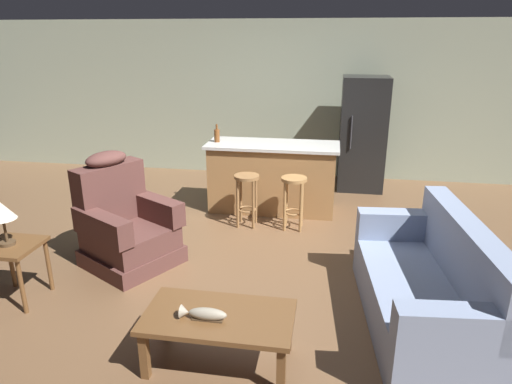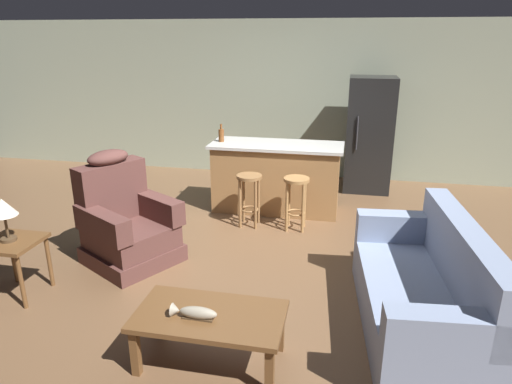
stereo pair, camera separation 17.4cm
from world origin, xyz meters
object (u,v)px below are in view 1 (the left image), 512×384
Objects in this scene: coffee_table at (219,321)px; bar_stool_left at (247,191)px; couch at (429,289)px; table_lamp at (2,213)px; refrigerator at (363,134)px; kitchen_island at (272,177)px; bottle_tall_green at (217,135)px; recliner_near_lamp at (125,226)px; end_table at (12,254)px; bar_stool_right at (294,193)px; fish_figurine at (203,314)px.

bar_stool_left reaches higher than coffee_table.
table_lamp is (-3.70, -0.21, 0.53)m from couch.
bar_stool_left is 2.41m from refrigerator.
kitchen_island is at bearing 90.55° from coffee_table.
couch is 3.53m from bottle_tall_green.
recliner_near_lamp is (-1.38, 1.43, 0.06)m from coffee_table.
end_table is 0.31× the size of kitchen_island.
table_lamp reaches higher than bar_stool_right.
end_table is at bearing 162.44° from fish_figurine.
table_lamp is at bearing 165.33° from coffee_table.
recliner_near_lamp is at bearing 134.02° from coffee_table.
table_lamp is at bearing -139.14° from bar_stool_right.
couch is 1.09× the size of kitchen_island.
couch is (1.71, 0.83, -0.12)m from fish_figurine.
table_lamp reaches higher than bar_stool_left.
bottle_tall_green is at bearing 64.93° from end_table.
couch is 3.52× the size of end_table.
bottle_tall_green is (0.57, 1.81, 0.62)m from recliner_near_lamp.
bottle_tall_green is at bearing 103.96° from coffee_table.
fish_figurine is at bearing -19.57° from recliner_near_lamp.
refrigerator reaches higher than recliner_near_lamp.
couch is at bearing -84.07° from refrigerator.
recliner_near_lamp reaches higher than bottle_tall_green.
bar_stool_left is 1.00× the size of bar_stool_right.
kitchen_island is (2.03, 2.70, 0.02)m from end_table.
bar_stool_right is at bearing -116.44° from refrigerator.
fish_figurine is 2.06m from end_table.
end_table is 0.82× the size of bar_stool_right.
recliner_near_lamp is 1.21m from table_lamp.
end_table is 5.12m from refrigerator.
fish_figurine is 2.12m from table_lamp.
fish_figurine is 1.39× the size of bottle_tall_green.
recliner_near_lamp is at bearing -107.56° from bottle_tall_green.
end_table is 3.16m from bar_stool_right.
couch is 8.02× the size of bottle_tall_green.
fish_figurine is at bearing -86.14° from bar_stool_left.
fish_figurine is 2.70m from bar_stool_left.
bar_stool_right reaches higher than fish_figurine.
kitchen_island is (0.06, 3.32, 0.02)m from fish_figurine.
bottle_tall_green reaches higher than fish_figurine.
bottle_tall_green reaches higher than end_table.
table_lamp is at bearing 162.77° from fish_figurine.
bottle_tall_green reaches higher than coffee_table.
bottle_tall_green is (1.28, 2.69, 0.17)m from table_lamp.
bar_stool_right is (0.35, -0.63, -0.01)m from kitchen_island.
refrigerator is at bearing 49.84° from end_table.
refrigerator is at bearing 63.56° from bar_stool_right.
couch is 3.07m from recliner_near_lamp.
coffee_table is 1.98m from recliner_near_lamp.
recliner_near_lamp is at bearing -126.38° from kitchen_island.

